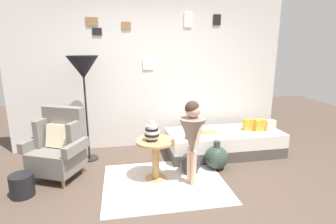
{
  "coord_description": "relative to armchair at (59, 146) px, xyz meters",
  "views": [
    {
      "loc": [
        -0.52,
        -2.82,
        1.79
      ],
      "look_at": [
        0.15,
        0.95,
        0.85
      ],
      "focal_mm": 28.71,
      "sensor_mm": 36.0,
      "label": 1
    }
  ],
  "objects": [
    {
      "name": "ground_plane",
      "position": [
        1.4,
        -0.9,
        -0.44
      ],
      "size": [
        12.0,
        12.0,
        0.0
      ],
      "primitive_type": "plane",
      "color": "#4C3D33"
    },
    {
      "name": "pillow_mid",
      "position": [
        3.16,
        0.3,
        0.06
      ],
      "size": [
        0.2,
        0.14,
        0.19
      ],
      "primitive_type": "cube",
      "rotation": [
        0.0,
        0.0,
        0.09
      ],
      "color": "orange",
      "rests_on": "daybed"
    },
    {
      "name": "side_table",
      "position": [
        1.31,
        -0.34,
        -0.04
      ],
      "size": [
        0.52,
        0.52,
        0.57
      ],
      "color": "tan",
      "rests_on": "ground"
    },
    {
      "name": "floor_lamp",
      "position": [
        0.33,
        0.52,
        1.0
      ],
      "size": [
        0.48,
        0.48,
        1.66
      ],
      "color": "black",
      "rests_on": "ground"
    },
    {
      "name": "pillow_back",
      "position": [
        3.0,
        0.36,
        0.06
      ],
      "size": [
        0.18,
        0.13,
        0.19
      ],
      "primitive_type": "cube",
      "rotation": [
        0.0,
        0.0,
        -0.05
      ],
      "color": "orange",
      "rests_on": "daybed"
    },
    {
      "name": "armchair",
      "position": [
        0.0,
        0.0,
        0.0
      ],
      "size": [
        0.89,
        0.8,
        0.97
      ],
      "color": "tan",
      "rests_on": "ground"
    },
    {
      "name": "rug",
      "position": [
        1.41,
        -0.49,
        -0.43
      ],
      "size": [
        1.61,
        1.33,
        0.01
      ],
      "primitive_type": "cube",
      "color": "silver",
      "rests_on": "ground"
    },
    {
      "name": "demijohn_far",
      "position": [
        2.24,
        -0.17,
        -0.26
      ],
      "size": [
        0.35,
        0.35,
        0.44
      ],
      "color": "#2D3D33",
      "rests_on": "ground"
    },
    {
      "name": "person_child",
      "position": [
        1.75,
        -0.57,
        0.29
      ],
      "size": [
        0.34,
        0.34,
        1.14
      ],
      "color": "#D8AD8E",
      "rests_on": "ground"
    },
    {
      "name": "book_on_daybed",
      "position": [
        2.28,
        0.31,
        -0.02
      ],
      "size": [
        0.23,
        0.18,
        0.03
      ],
      "primitive_type": "cube",
      "rotation": [
        0.0,
        0.0,
        0.08
      ],
      "color": "#A19343",
      "rests_on": "daybed"
    },
    {
      "name": "vase_striped",
      "position": [
        1.26,
        -0.35,
        0.24
      ],
      "size": [
        0.2,
        0.2,
        0.27
      ],
      "color": "black",
      "rests_on": "side_table"
    },
    {
      "name": "pillow_head",
      "position": [
        3.34,
        0.27,
        0.05
      ],
      "size": [
        0.18,
        0.14,
        0.18
      ],
      "primitive_type": "cube",
      "rotation": [
        0.0,
        0.0,
        0.14
      ],
      "color": "beige",
      "rests_on": "daybed"
    },
    {
      "name": "magazine_basket",
      "position": [
        -0.36,
        -0.48,
        -0.3
      ],
      "size": [
        0.28,
        0.28,
        0.28
      ],
      "primitive_type": "cylinder",
      "color": "black",
      "rests_on": "ground"
    },
    {
      "name": "gallery_wall",
      "position": [
        1.4,
        1.05,
        0.86
      ],
      "size": [
        4.8,
        0.12,
        2.6
      ],
      "color": "silver",
      "rests_on": "ground"
    },
    {
      "name": "daybed",
      "position": [
        2.57,
        0.35,
        -0.24
      ],
      "size": [
        1.91,
        0.83,
        0.4
      ],
      "color": "#4C4742",
      "rests_on": "ground"
    },
    {
      "name": "demijohn_near",
      "position": [
        1.83,
        -0.24,
        -0.28
      ],
      "size": [
        0.3,
        0.3,
        0.39
      ],
      "color": "#332D38",
      "rests_on": "ground"
    }
  ]
}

